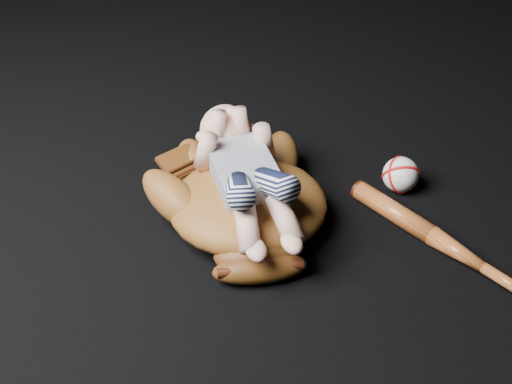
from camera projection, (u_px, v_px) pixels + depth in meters
baseball_glove at (248, 198)px, 1.25m from camera, size 0.39×0.44×0.14m
newborn_baby at (248, 173)px, 1.20m from camera, size 0.24×0.43×0.16m
baseball_bat at (442, 242)px, 1.22m from camera, size 0.26×0.38×0.04m
baseball at (401, 175)px, 1.36m from camera, size 0.09×0.09×0.08m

